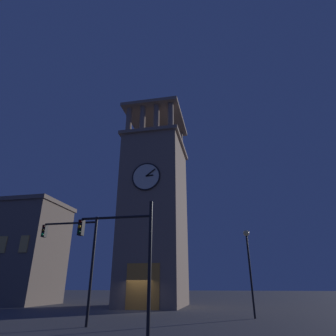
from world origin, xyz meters
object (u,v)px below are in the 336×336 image
object	(u,v)px
traffic_signal_near	(76,250)
traffic_signal_mid	(125,246)
clocktower	(155,213)
street_lamp	(249,256)

from	to	relation	value
traffic_signal_near	traffic_signal_mid	world-z (taller)	traffic_signal_near
clocktower	traffic_signal_near	distance (m)	16.64
traffic_signal_mid	street_lamp	xyz separation A→B (m)	(-6.06, -9.29, 0.28)
traffic_signal_mid	street_lamp	world-z (taller)	street_lamp
clocktower	traffic_signal_mid	world-z (taller)	clocktower
traffic_signal_mid	street_lamp	distance (m)	11.10
traffic_signal_near	clocktower	bearing A→B (deg)	-93.36
clocktower	street_lamp	distance (m)	14.56
traffic_signal_near	street_lamp	bearing A→B (deg)	-149.53
clocktower	traffic_signal_near	bearing A→B (deg)	86.64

